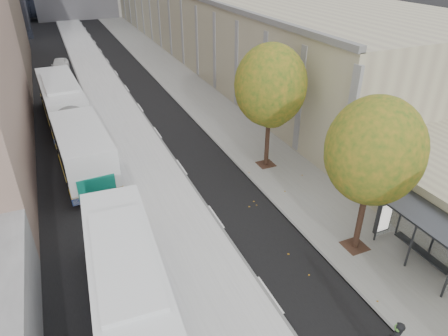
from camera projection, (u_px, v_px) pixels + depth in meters
bus_platform at (117, 114)px, 34.41m from camera, size 4.25×150.00×0.15m
sidewalk at (204, 102)px, 37.19m from camera, size 4.75×150.00×0.08m
building_tan at (205, 9)px, 62.37m from camera, size 18.00×92.00×8.00m
bus_shelter at (431, 224)px, 17.46m from camera, size 1.90×4.40×2.53m
tree_c at (374, 151)px, 16.86m from camera, size 4.20×4.20×7.28m
tree_d at (270, 86)px, 23.95m from camera, size 4.40×4.40×7.60m
bus_far at (70, 118)px, 29.19m from camera, size 3.87×19.45×3.22m
distant_car at (60, 65)px, 45.83m from camera, size 2.33×4.45×1.45m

